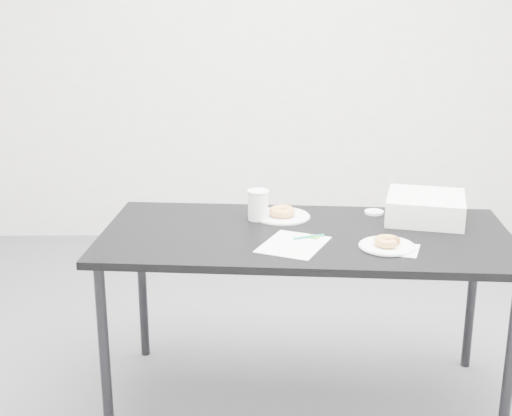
{
  "coord_description": "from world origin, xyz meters",
  "views": [
    {
      "loc": [
        -0.06,
        -2.89,
        1.7
      ],
      "look_at": [
        -0.0,
        0.02,
        0.81
      ],
      "focal_mm": 50.0,
      "sensor_mm": 36.0,
      "label": 1
    }
  ],
  "objects_px": {
    "plate_near": "(387,246)",
    "plate_far": "(282,216)",
    "scorecard": "(293,245)",
    "bakery_box": "(425,207)",
    "donut_near": "(387,241)",
    "donut_far": "(282,211)",
    "coffee_cup": "(258,205)",
    "table": "(305,246)",
    "pen": "(309,237)"
  },
  "relations": [
    {
      "from": "plate_near",
      "to": "plate_far",
      "type": "bearing_deg",
      "value": 134.28
    },
    {
      "from": "scorecard",
      "to": "plate_far",
      "type": "xyz_separation_m",
      "value": [
        -0.03,
        0.35,
        0.0
      ]
    },
    {
      "from": "plate_near",
      "to": "bakery_box",
      "type": "height_order",
      "value": "bakery_box"
    },
    {
      "from": "donut_near",
      "to": "plate_far",
      "type": "height_order",
      "value": "donut_near"
    },
    {
      "from": "donut_far",
      "to": "coffee_cup",
      "type": "bearing_deg",
      "value": -164.15
    },
    {
      "from": "scorecard",
      "to": "donut_near",
      "type": "height_order",
      "value": "donut_near"
    },
    {
      "from": "coffee_cup",
      "to": "plate_near",
      "type": "bearing_deg",
      "value": -36.66
    },
    {
      "from": "coffee_cup",
      "to": "bakery_box",
      "type": "xyz_separation_m",
      "value": [
        0.72,
        -0.02,
        -0.01
      ]
    },
    {
      "from": "donut_near",
      "to": "donut_far",
      "type": "xyz_separation_m",
      "value": [
        -0.38,
        0.39,
        -0.0
      ]
    },
    {
      "from": "donut_near",
      "to": "coffee_cup",
      "type": "xyz_separation_m",
      "value": [
        -0.49,
        0.36,
        0.04
      ]
    },
    {
      "from": "scorecard",
      "to": "donut_far",
      "type": "distance_m",
      "value": 0.35
    },
    {
      "from": "plate_near",
      "to": "plate_far",
      "type": "relative_size",
      "value": 0.89
    },
    {
      "from": "table",
      "to": "scorecard",
      "type": "distance_m",
      "value": 0.16
    },
    {
      "from": "scorecard",
      "to": "plate_near",
      "type": "bearing_deg",
      "value": 18.76
    },
    {
      "from": "table",
      "to": "bakery_box",
      "type": "height_order",
      "value": "bakery_box"
    },
    {
      "from": "pen",
      "to": "donut_near",
      "type": "bearing_deg",
      "value": -39.35
    },
    {
      "from": "donut_far",
      "to": "scorecard",
      "type": "bearing_deg",
      "value": -85.94
    },
    {
      "from": "plate_near",
      "to": "donut_far",
      "type": "height_order",
      "value": "donut_far"
    },
    {
      "from": "donut_far",
      "to": "bakery_box",
      "type": "relative_size",
      "value": 0.36
    },
    {
      "from": "donut_near",
      "to": "plate_far",
      "type": "xyz_separation_m",
      "value": [
        -0.38,
        0.39,
        -0.02
      ]
    },
    {
      "from": "table",
      "to": "plate_far",
      "type": "xyz_separation_m",
      "value": [
        -0.08,
        0.21,
        0.06
      ]
    },
    {
      "from": "scorecard",
      "to": "donut_far",
      "type": "bearing_deg",
      "value": 119.0
    },
    {
      "from": "plate_near",
      "to": "coffee_cup",
      "type": "relative_size",
      "value": 1.66
    },
    {
      "from": "pen",
      "to": "plate_near",
      "type": "distance_m",
      "value": 0.31
    },
    {
      "from": "plate_near",
      "to": "plate_far",
      "type": "distance_m",
      "value": 0.55
    },
    {
      "from": "donut_near",
      "to": "donut_far",
      "type": "relative_size",
      "value": 0.89
    },
    {
      "from": "table",
      "to": "plate_near",
      "type": "xyz_separation_m",
      "value": [
        0.3,
        -0.18,
        0.06
      ]
    },
    {
      "from": "scorecard",
      "to": "plate_near",
      "type": "distance_m",
      "value": 0.36
    },
    {
      "from": "pen",
      "to": "plate_near",
      "type": "xyz_separation_m",
      "value": [
        0.29,
        -0.11,
        -0.0
      ]
    },
    {
      "from": "pen",
      "to": "coffee_cup",
      "type": "height_order",
      "value": "coffee_cup"
    },
    {
      "from": "scorecard",
      "to": "coffee_cup",
      "type": "distance_m",
      "value": 0.35
    },
    {
      "from": "donut_far",
      "to": "donut_near",
      "type": "bearing_deg",
      "value": -45.72
    },
    {
      "from": "scorecard",
      "to": "coffee_cup",
      "type": "height_order",
      "value": "coffee_cup"
    },
    {
      "from": "table",
      "to": "donut_far",
      "type": "xyz_separation_m",
      "value": [
        -0.08,
        0.21,
        0.08
      ]
    },
    {
      "from": "plate_near",
      "to": "donut_far",
      "type": "distance_m",
      "value": 0.55
    },
    {
      "from": "plate_far",
      "to": "pen",
      "type": "bearing_deg",
      "value": -71.69
    },
    {
      "from": "pen",
      "to": "donut_far",
      "type": "distance_m",
      "value": 0.29
    },
    {
      "from": "plate_near",
      "to": "donut_far",
      "type": "relative_size",
      "value": 1.9
    },
    {
      "from": "donut_near",
      "to": "donut_far",
      "type": "distance_m",
      "value": 0.55
    },
    {
      "from": "scorecard",
      "to": "coffee_cup",
      "type": "relative_size",
      "value": 2.16
    },
    {
      "from": "scorecard",
      "to": "donut_near",
      "type": "distance_m",
      "value": 0.36
    },
    {
      "from": "coffee_cup",
      "to": "donut_near",
      "type": "bearing_deg",
      "value": -36.66
    },
    {
      "from": "plate_far",
      "to": "coffee_cup",
      "type": "bearing_deg",
      "value": -164.15
    },
    {
      "from": "table",
      "to": "plate_far",
      "type": "height_order",
      "value": "plate_far"
    },
    {
      "from": "donut_far",
      "to": "bakery_box",
      "type": "xyz_separation_m",
      "value": [
        0.61,
        -0.04,
        0.03
      ]
    },
    {
      "from": "coffee_cup",
      "to": "scorecard",
      "type": "bearing_deg",
      "value": -68.17
    },
    {
      "from": "table",
      "to": "pen",
      "type": "bearing_deg",
      "value": -78.0
    },
    {
      "from": "plate_near",
      "to": "donut_near",
      "type": "bearing_deg",
      "value": 0.0
    },
    {
      "from": "table",
      "to": "donut_near",
      "type": "relative_size",
      "value": 16.97
    },
    {
      "from": "plate_far",
      "to": "plate_near",
      "type": "bearing_deg",
      "value": -45.72
    }
  ]
}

